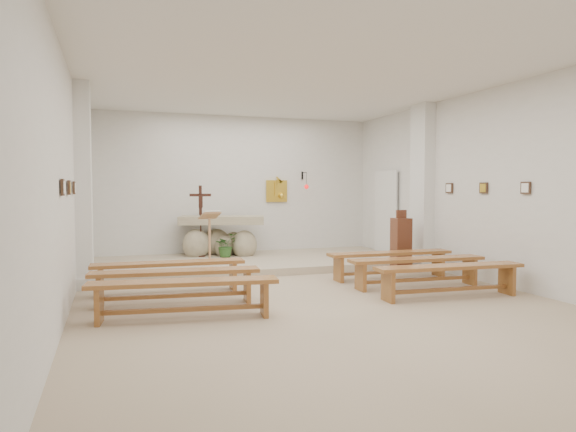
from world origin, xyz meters
name	(u,v)px	position (x,y,z in m)	size (l,w,h in m)	color
ground	(309,297)	(0.00, 0.00, 0.00)	(7.00, 10.00, 0.00)	tan
wall_left	(66,185)	(-3.49, 0.00, 1.75)	(0.02, 10.00, 3.50)	silver
wall_right	(492,186)	(3.49, 0.00, 1.75)	(0.02, 10.00, 3.50)	silver
wall_back	(236,187)	(0.00, 4.99, 1.75)	(7.00, 0.02, 3.50)	silver
ceiling	(310,73)	(0.00, 0.00, 3.49)	(7.00, 10.00, 0.02)	silver
sanctuary_platform	(252,262)	(0.00, 3.50, 0.07)	(6.98, 3.00, 0.15)	tan
pilaster_left	(84,186)	(-3.37, 2.00, 1.75)	(0.26, 0.55, 3.50)	white
pilaster_right	(422,187)	(3.37, 2.00, 1.75)	(0.26, 0.55, 3.50)	white
gold_wall_relief	(277,191)	(1.05, 4.96, 1.65)	(0.55, 0.04, 0.55)	gold
sanctuary_lamp	(306,185)	(1.75, 4.71, 1.81)	(0.11, 0.36, 0.44)	black
station_frame_left_front	(63,187)	(-3.47, -0.80, 1.72)	(0.03, 0.20, 0.20)	#3C271A
station_frame_left_mid	(69,188)	(-3.47, 0.20, 1.72)	(0.03, 0.20, 0.20)	#3C271A
station_frame_left_rear	(74,188)	(-3.47, 1.20, 1.72)	(0.03, 0.20, 0.20)	#3C271A
station_frame_right_front	(526,188)	(3.47, -0.80, 1.72)	(0.03, 0.20, 0.20)	#3C271A
station_frame_right_mid	(484,188)	(3.47, 0.20, 1.72)	(0.03, 0.20, 0.20)	#3C271A
station_frame_right_rear	(449,188)	(3.47, 1.20, 1.72)	(0.03, 0.20, 0.20)	#3C271A
radiator_left	(84,266)	(-3.43, 2.70, 0.27)	(0.10, 0.85, 0.52)	silver
radiator_right	(406,252)	(3.43, 2.70, 0.27)	(0.10, 0.85, 0.52)	silver
altar	(221,239)	(-0.50, 4.41, 0.54)	(2.08, 1.25, 1.01)	#BAB08E
lectern	(210,237)	(-1.00, 3.09, 0.70)	(0.46, 0.42, 1.11)	tan
crucifix_stand	(201,216)	(-1.00, 4.30, 1.09)	(0.49, 0.21, 1.63)	black
potted_plant	(226,245)	(-0.48, 4.02, 0.42)	(0.49, 0.42, 0.54)	#315F26
donation_pedestal	(401,244)	(2.77, 1.83, 0.56)	(0.36, 0.36, 1.27)	brown
bench_left_front	(169,270)	(-2.05, 1.04, 0.39)	(2.45, 0.48, 0.52)	#905D29
bench_right_front	(390,258)	(2.05, 1.04, 0.39)	(2.45, 0.46, 0.52)	#905D29
bench_left_second	(176,279)	(-2.05, 0.14, 0.39)	(2.47, 0.66, 0.52)	#905D29
bench_right_second	(417,265)	(2.05, 0.14, 0.39)	(2.46, 0.53, 0.52)	#905D29
bench_left_third	(184,290)	(-2.05, -0.76, 0.39)	(2.47, 0.71, 0.52)	#905D29
bench_right_third	(450,273)	(2.05, -0.76, 0.39)	(2.46, 0.54, 0.52)	#905D29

